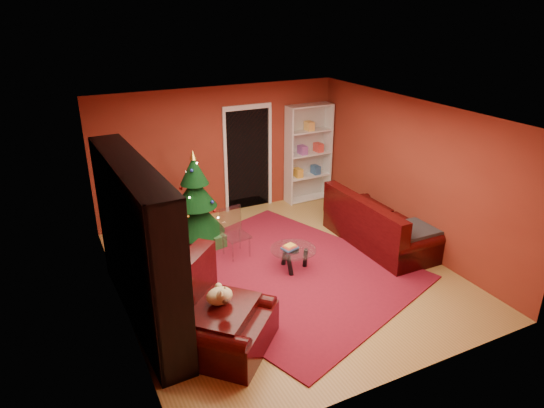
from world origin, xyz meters
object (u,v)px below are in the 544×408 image
dog (219,296)px  gift_box_green (218,241)px  rug (282,273)px  sofa (380,220)px  acrylic_chair (236,236)px  christmas_tree (196,199)px  white_bookshelf (308,154)px  gift_box_teal (155,237)px  coffee_table (293,259)px  armchair (222,315)px  gift_box_red (185,220)px  media_unit (138,244)px

dog → gift_box_green: bearing=26.1°
rug → sofa: size_ratio=1.77×
gift_box_green → acrylic_chair: 0.56m
christmas_tree → white_bookshelf: white_bookshelf is taller
acrylic_chair → gift_box_teal: bearing=128.8°
white_bookshelf → coffee_table: bearing=-125.9°
rug → coffee_table: 0.29m
armchair → dog: bearing=45.0°
gift_box_teal → gift_box_red: bearing=36.7°
christmas_tree → acrylic_chair: (0.42, -0.82, -0.46)m
media_unit → gift_box_teal: 2.44m
white_bookshelf → dog: (-3.48, -3.81, -0.34)m
rug → gift_box_red: bearing=109.0°
rug → sofa: bearing=4.2°
gift_box_green → white_bookshelf: white_bookshelf is taller
gift_box_teal → armchair: size_ratio=0.23×
media_unit → armchair: media_unit is taller
white_bookshelf → armchair: size_ratio=1.76×
christmas_tree → rug: bearing=-62.6°
media_unit → white_bookshelf: media_unit is taller
gift_box_red → acrylic_chair: size_ratio=0.25×
media_unit → gift_box_red: bearing=59.9°
white_bookshelf → sofa: (0.07, -2.45, -0.58)m
coffee_table → acrylic_chair: acrylic_chair is taller
christmas_tree → dog: size_ratio=4.38×
gift_box_teal → white_bookshelf: bearing=10.4°
rug → christmas_tree: christmas_tree is taller
sofa → gift_box_red: bearing=51.0°
christmas_tree → coffee_table: 2.07m
gift_box_teal → coffee_table: (1.81, -1.92, 0.06)m
armchair → coffee_table: size_ratio=1.65×
gift_box_teal → media_unit: bearing=-107.1°
gift_box_red → gift_box_green: bearing=-78.6°
rug → christmas_tree: bearing=117.4°
gift_box_teal → coffee_table: bearing=-46.7°
christmas_tree → white_bookshelf: 3.00m
armchair → acrylic_chair: armchair is taller
gift_box_red → armchair: 3.84m
gift_box_teal → dog: dog is taller
gift_box_teal → armchair: armchair is taller
christmas_tree → dog: (-0.64, -2.87, -0.13)m
media_unit → gift_box_red: size_ratio=14.85×
rug → gift_box_green: (-0.62, 1.31, 0.11)m
white_bookshelf → media_unit: bearing=-148.1°
gift_box_red → dog: size_ratio=0.50×
gift_box_green → coffee_table: bearing=-56.9°
christmas_tree → gift_box_red: size_ratio=8.83×
gift_box_green → rug: bearing=-64.8°
armchair → gift_box_green: bearing=26.6°
dog → sofa: size_ratio=0.18×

